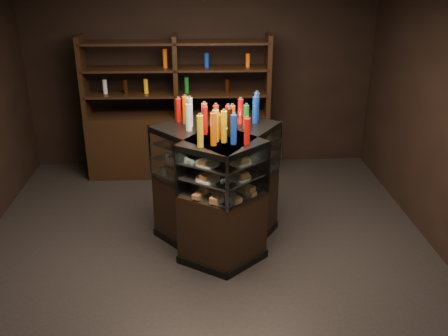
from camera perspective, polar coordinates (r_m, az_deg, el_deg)
The scene contains 7 objects.
ground at distance 5.56m, azimuth -2.04°, elevation -9.18°, with size 5.00×5.00×0.00m, color black.
room_shell at distance 4.80m, azimuth -2.38°, elevation 10.75°, with size 5.02×5.02×3.01m.
display_case at distance 5.39m, azimuth -0.53°, elevation -4.73°, with size 1.46×1.35×1.33m.
food_display at distance 5.15m, azimuth -0.55°, elevation 0.74°, with size 1.07×1.03×0.41m.
bottles_top at distance 5.00m, azimuth -0.58°, elevation 5.56°, with size 0.90×0.89×0.30m.
potted_conifer at distance 6.62m, azimuth 1.60°, elevation 0.57°, with size 0.34×0.34×0.74m.
back_shelving at distance 7.15m, azimuth -5.23°, elevation 3.80°, with size 2.57×0.46×2.00m.
Camera 1 is at (-0.06, -4.68, 2.99)m, focal length 40.00 mm.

